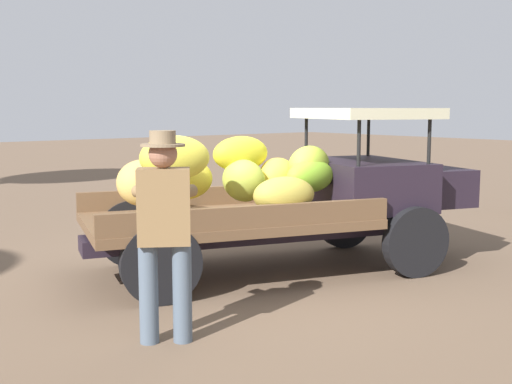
% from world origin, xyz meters
% --- Properties ---
extents(ground_plane, '(60.00, 60.00, 0.00)m').
position_xyz_m(ground_plane, '(0.00, 0.00, 0.00)').
color(ground_plane, brown).
extents(truck, '(4.66, 2.84, 1.83)m').
position_xyz_m(truck, '(0.49, -0.21, 0.89)').
color(truck, '#251C28').
rests_on(truck, ground).
extents(farmer, '(0.58, 0.55, 1.66)m').
position_xyz_m(farmer, '(-1.89, -1.25, 0.94)').
color(farmer, slate).
rests_on(farmer, ground).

